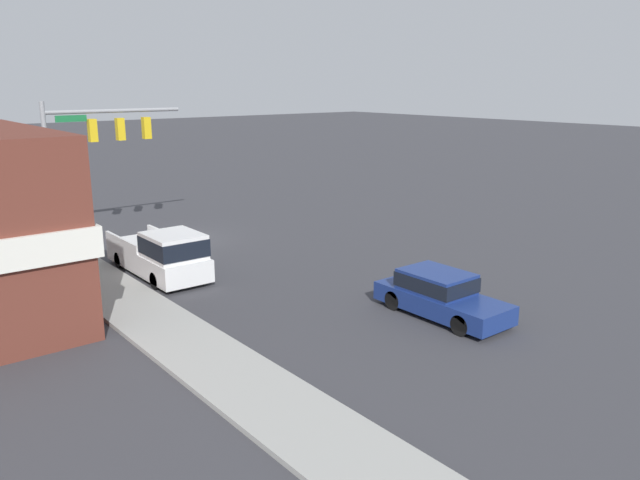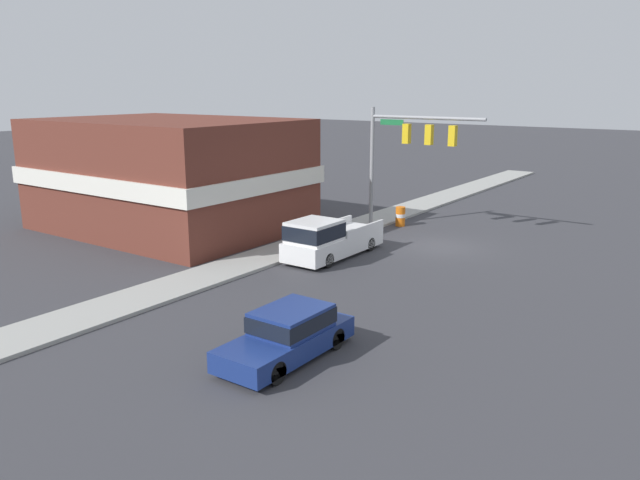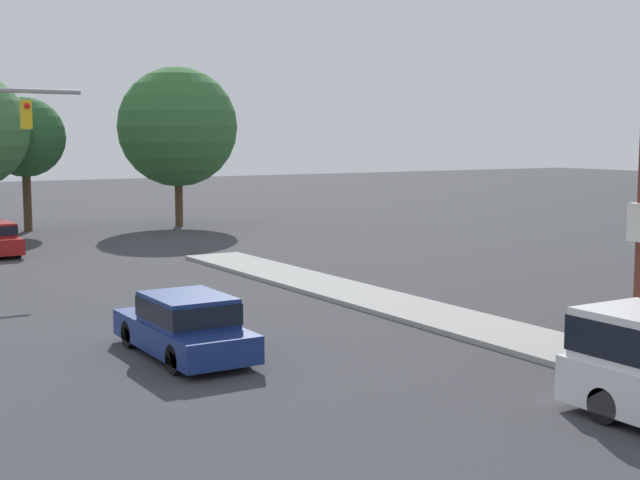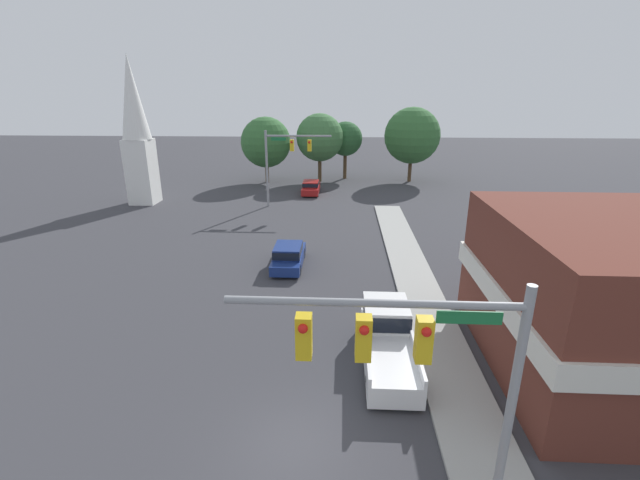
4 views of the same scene
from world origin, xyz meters
The scene contains 6 objects.
ground_plane centered at (0.00, 0.00, 0.00)m, with size 200.00×200.00×0.00m, color #38383D.
sidewalk_curb centered at (5.70, 0.00, 0.07)m, with size 2.40×60.00×0.14m.
near_signal_assembly centered at (3.06, -2.17, 4.88)m, with size 6.60×0.49×6.69m.
car_lead centered at (-1.98, 14.65, 0.77)m, with size 1.79×4.61×1.47m.
pickup_truck_parked centered at (3.31, 5.10, 0.96)m, with size 1.98×5.76×1.96m.
construction_barrel centered at (3.90, -3.11, 0.56)m, with size 0.56×0.56×1.11m.
Camera 1 is at (13.19, 27.37, 7.48)m, focal length 35.00 mm.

